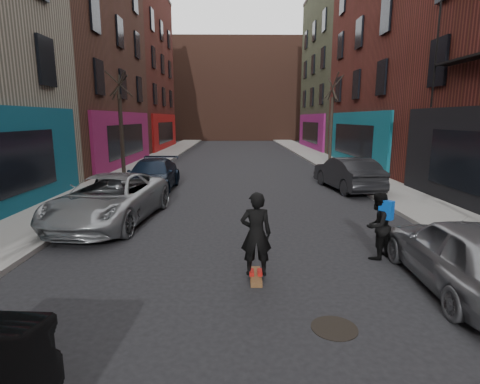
{
  "coord_description": "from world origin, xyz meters",
  "views": [
    {
      "loc": [
        -0.34,
        -1.63,
        3.11
      ],
      "look_at": [
        -0.24,
        6.02,
        1.6
      ],
      "focal_mm": 28.0,
      "sensor_mm": 36.0,
      "label": 1
    }
  ],
  "objects_px": {
    "parked_right_far": "(465,254)",
    "manhole": "(334,328)",
    "parked_left_far": "(110,199)",
    "pedestrian": "(378,225)",
    "parked_right_end": "(347,173)",
    "skateboard": "(256,276)",
    "tree_left_far": "(120,113)",
    "tree_right_far": "(332,112)",
    "skateboarder": "(256,234)",
    "parked_left_end": "(152,175)"
  },
  "relations": [
    {
      "from": "parked_right_far",
      "to": "manhole",
      "type": "height_order",
      "value": "parked_right_far"
    },
    {
      "from": "parked_left_far",
      "to": "manhole",
      "type": "xyz_separation_m",
      "value": [
        5.26,
        -5.92,
        -0.71
      ]
    },
    {
      "from": "parked_left_far",
      "to": "pedestrian",
      "type": "relative_size",
      "value": 3.44
    },
    {
      "from": "parked_right_end",
      "to": "skateboard",
      "type": "height_order",
      "value": "parked_right_end"
    },
    {
      "from": "parked_right_far",
      "to": "parked_right_end",
      "type": "height_order",
      "value": "parked_right_end"
    },
    {
      "from": "tree_left_far",
      "to": "parked_right_far",
      "type": "height_order",
      "value": "tree_left_far"
    },
    {
      "from": "tree_left_far",
      "to": "skateboard",
      "type": "relative_size",
      "value": 8.12
    },
    {
      "from": "parked_left_far",
      "to": "tree_left_far",
      "type": "bearing_deg",
      "value": 109.46
    },
    {
      "from": "pedestrian",
      "to": "manhole",
      "type": "height_order",
      "value": "pedestrian"
    },
    {
      "from": "tree_right_far",
      "to": "tree_left_far",
      "type": "bearing_deg",
      "value": -154.18
    },
    {
      "from": "tree_right_far",
      "to": "pedestrian",
      "type": "xyz_separation_m",
      "value": [
        -3.36,
        -17.64,
        -2.76
      ]
    },
    {
      "from": "parked_right_far",
      "to": "skateboarder",
      "type": "relative_size",
      "value": 2.45
    },
    {
      "from": "parked_left_far",
      "to": "parked_right_end",
      "type": "bearing_deg",
      "value": 36.48
    },
    {
      "from": "skateboard",
      "to": "parked_left_far",
      "type": "bearing_deg",
      "value": 135.85
    },
    {
      "from": "parked_right_far",
      "to": "pedestrian",
      "type": "relative_size",
      "value": 2.68
    },
    {
      "from": "tree_right_far",
      "to": "skateboard",
      "type": "xyz_separation_m",
      "value": [
        -6.14,
        -18.73,
        -3.48
      ]
    },
    {
      "from": "parked_right_end",
      "to": "skateboard",
      "type": "distance_m",
      "value": 10.38
    },
    {
      "from": "parked_right_end",
      "to": "pedestrian",
      "type": "height_order",
      "value": "pedestrian"
    },
    {
      "from": "tree_right_far",
      "to": "parked_right_end",
      "type": "distance_m",
      "value": 9.96
    },
    {
      "from": "skateboard",
      "to": "pedestrian",
      "type": "distance_m",
      "value": 3.07
    },
    {
      "from": "parked_right_end",
      "to": "tree_right_far",
      "type": "bearing_deg",
      "value": -107.53
    },
    {
      "from": "tree_left_far",
      "to": "parked_right_end",
      "type": "distance_m",
      "value": 11.64
    },
    {
      "from": "parked_right_far",
      "to": "skateboard",
      "type": "relative_size",
      "value": 5.05
    },
    {
      "from": "manhole",
      "to": "pedestrian",
      "type": "bearing_deg",
      "value": 59.6
    },
    {
      "from": "tree_left_far",
      "to": "parked_right_end",
      "type": "height_order",
      "value": "tree_left_far"
    },
    {
      "from": "parked_left_far",
      "to": "parked_right_end",
      "type": "distance_m",
      "value": 10.13
    },
    {
      "from": "pedestrian",
      "to": "parked_left_end",
      "type": "bearing_deg",
      "value": -88.76
    },
    {
      "from": "skateboarder",
      "to": "pedestrian",
      "type": "distance_m",
      "value": 2.99
    },
    {
      "from": "parked_left_end",
      "to": "skateboard",
      "type": "xyz_separation_m",
      "value": [
        3.97,
        -9.12,
        -0.63
      ]
    },
    {
      "from": "tree_left_far",
      "to": "parked_right_end",
      "type": "relative_size",
      "value": 1.48
    },
    {
      "from": "tree_right_far",
      "to": "skateboarder",
      "type": "height_order",
      "value": "tree_right_far"
    },
    {
      "from": "manhole",
      "to": "parked_right_end",
      "type": "bearing_deg",
      "value": 72.73
    },
    {
      "from": "skateboard",
      "to": "pedestrian",
      "type": "xyz_separation_m",
      "value": [
        2.78,
        1.09,
        0.72
      ]
    },
    {
      "from": "pedestrian",
      "to": "parked_right_end",
      "type": "bearing_deg",
      "value": -140.91
    },
    {
      "from": "tree_left_far",
      "to": "parked_right_far",
      "type": "bearing_deg",
      "value": -52.93
    },
    {
      "from": "skateboard",
      "to": "skateboarder",
      "type": "xyz_separation_m",
      "value": [
        -0.0,
        0.0,
        0.88
      ]
    },
    {
      "from": "tree_right_far",
      "to": "parked_left_far",
      "type": "height_order",
      "value": "tree_right_far"
    },
    {
      "from": "parked_right_end",
      "to": "pedestrian",
      "type": "relative_size",
      "value": 2.92
    },
    {
      "from": "manhole",
      "to": "parked_left_end",
      "type": "bearing_deg",
      "value": 114.89
    },
    {
      "from": "tree_right_far",
      "to": "manhole",
      "type": "bearing_deg",
      "value": -103.82
    },
    {
      "from": "tree_left_far",
      "to": "parked_left_end",
      "type": "distance_m",
      "value": 5.06
    },
    {
      "from": "parked_right_end",
      "to": "parked_right_far",
      "type": "bearing_deg",
      "value": 77.57
    },
    {
      "from": "pedestrian",
      "to": "manhole",
      "type": "xyz_separation_m",
      "value": [
        -1.69,
        -2.88,
        -0.76
      ]
    },
    {
      "from": "parked_left_end",
      "to": "pedestrian",
      "type": "bearing_deg",
      "value": -50.39
    },
    {
      "from": "tree_right_far",
      "to": "skateboard",
      "type": "height_order",
      "value": "tree_right_far"
    },
    {
      "from": "tree_left_far",
      "to": "manhole",
      "type": "bearing_deg",
      "value": -63.14
    },
    {
      "from": "tree_left_far",
      "to": "skateboarder",
      "type": "distance_m",
      "value": 14.4
    },
    {
      "from": "parked_right_far",
      "to": "skateboarder",
      "type": "height_order",
      "value": "skateboarder"
    },
    {
      "from": "tree_left_far",
      "to": "skateboard",
      "type": "bearing_deg",
      "value": -63.82
    },
    {
      "from": "pedestrian",
      "to": "tree_right_far",
      "type": "bearing_deg",
      "value": -139.6
    }
  ]
}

